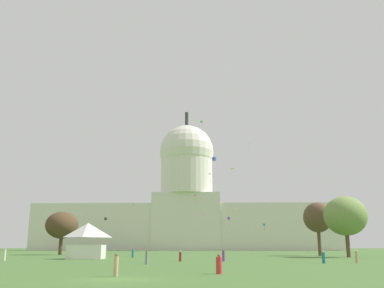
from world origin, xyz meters
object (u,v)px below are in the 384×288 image
(tree_east_far, at_px, (318,218))
(person_white_aisle_center, at_px, (5,255))
(kite_white_low, at_px, (212,177))
(kite_cyan_high, at_px, (249,145))
(event_tent, at_px, (87,240))
(person_red_lawn_far_left, at_px, (219,265))
(kite_lime_mid, at_px, (231,170))
(person_teal_mid_left, at_px, (324,258))
(person_grey_front_center, at_px, (147,258))
(person_tan_lawn_far_right, at_px, (357,257))
(kite_red_mid, at_px, (196,197))
(tree_west_mid, at_px, (62,225))
(kite_pink_mid, at_px, (134,205))
(capitol_building, at_px, (186,206))
(person_purple_near_tree_west, at_px, (224,256))
(kite_green_high, at_px, (202,122))
(kite_black_low, at_px, (106,219))
(tree_east_near, at_px, (346,216))
(kite_turquoise_low, at_px, (264,225))
(kite_yellow_low, at_px, (235,210))
(person_maroon_near_tent, at_px, (180,256))
(person_tan_front_left, at_px, (116,266))
(kite_blue_mid, at_px, (214,159))
(kite_violet_low, at_px, (229,218))
(kite_magenta_low, at_px, (203,215))
(person_teal_mid_right, at_px, (133,253))

(tree_east_far, distance_m, person_white_aisle_center, 64.81)
(kite_white_low, height_order, kite_cyan_high, kite_cyan_high)
(event_tent, relative_size, person_white_aisle_center, 4.18)
(person_red_lawn_far_left, relative_size, kite_lime_mid, 1.03)
(person_red_lawn_far_left, relative_size, kite_cyan_high, 0.35)
(person_teal_mid_left, height_order, person_grey_front_center, person_grey_front_center)
(person_tan_lawn_far_right, height_order, kite_red_mid, kite_red_mid)
(tree_west_mid, height_order, tree_east_far, tree_east_far)
(kite_white_low, bearing_deg, kite_pink_mid, 11.48)
(capitol_building, bearing_deg, person_teal_mid_left, -81.25)
(person_purple_near_tree_west, distance_m, kite_green_high, 137.74)
(kite_black_low, bearing_deg, person_red_lawn_far_left, -137.46)
(kite_white_low, xyz_separation_m, kite_green_high, (-3.02, 92.84, 40.28))
(tree_east_near, relative_size, kite_pink_mid, 5.37)
(kite_turquoise_low, distance_m, kite_yellow_low, 12.52)
(capitol_building, distance_m, tree_east_near, 133.86)
(kite_green_high, bearing_deg, kite_white_low, -34.04)
(kite_lime_mid, bearing_deg, person_white_aisle_center, -83.72)
(person_red_lawn_far_left, bearing_deg, person_maroon_near_tent, 119.50)
(person_tan_front_left, xyz_separation_m, kite_white_low, (8.01, 63.71, 16.44))
(event_tent, relative_size, person_tan_front_left, 4.58)
(kite_pink_mid, bearing_deg, person_tan_front_left, -143.92)
(kite_blue_mid, bearing_deg, tree_east_near, 157.05)
(person_teal_mid_left, bearing_deg, kite_turquoise_low, -128.59)
(person_white_aisle_center, relative_size, kite_cyan_high, 0.41)
(person_tan_front_left, bearing_deg, person_tan_lawn_far_right, 38.91)
(kite_violet_low, height_order, kite_turquoise_low, kite_violet_low)
(tree_east_far, bearing_deg, kite_pink_mid, 121.12)
(event_tent, distance_m, person_tan_front_left, 44.58)
(kite_blue_mid, distance_m, kite_black_low, 61.38)
(kite_black_low, bearing_deg, kite_cyan_high, -60.46)
(person_teal_mid_left, height_order, kite_magenta_low, kite_magenta_low)
(person_purple_near_tree_west, relative_size, kite_black_low, 1.38)
(kite_blue_mid, height_order, kite_violet_low, kite_blue_mid)
(tree_east_far, bearing_deg, person_tan_front_left, -115.52)
(person_teal_mid_right, relative_size, kite_black_low, 1.44)
(kite_lime_mid, bearing_deg, kite_white_low, -73.56)
(kite_turquoise_low, bearing_deg, kite_white_low, -112.21)
(person_grey_front_center, relative_size, kite_pink_mid, 0.71)
(person_grey_front_center, xyz_separation_m, kite_blue_mid, (10.18, 95.89, 31.18))
(person_teal_mid_right, bearing_deg, kite_pink_mid, -92.18)
(kite_blue_mid, relative_size, kite_lime_mid, 1.00)
(tree_west_mid, xyz_separation_m, tree_east_near, (63.04, -21.63, 0.69))
(tree_east_far, xyz_separation_m, kite_cyan_high, (-5.40, 89.90, 38.19))
(person_teal_mid_left, xyz_separation_m, kite_white_low, (-13.26, 39.28, 16.50))
(kite_yellow_low, bearing_deg, person_white_aisle_center, -75.29)
(person_tan_lawn_far_right, xyz_separation_m, kite_lime_mid, (-13.21, 45.12, 19.36))
(kite_green_high, bearing_deg, kite_blue_mid, -29.31)
(person_grey_front_center, xyz_separation_m, kite_lime_mid, (13.23, 50.79, 19.34))
(kite_lime_mid, xyz_separation_m, kite_yellow_low, (4.81, 57.09, -5.14))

